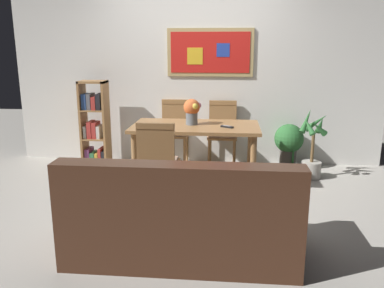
% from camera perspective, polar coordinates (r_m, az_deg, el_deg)
% --- Properties ---
extents(ground_plane, '(12.00, 12.00, 0.00)m').
position_cam_1_polar(ground_plane, '(4.47, -1.02, -7.73)').
color(ground_plane, '#B7B2A8').
extents(wall_back_with_painting, '(5.20, 0.14, 2.60)m').
position_cam_1_polar(wall_back_with_painting, '(5.67, 0.68, 10.41)').
color(wall_back_with_painting, silver).
rests_on(wall_back_with_painting, ground_plane).
extents(dining_table, '(1.52, 0.83, 0.72)m').
position_cam_1_polar(dining_table, '(4.79, 0.52, 1.61)').
color(dining_table, '#9E7042').
rests_on(dining_table, ground_plane).
extents(dining_chair_near_left, '(0.40, 0.41, 0.91)m').
position_cam_1_polar(dining_chair_near_left, '(4.10, -4.96, -1.85)').
color(dining_chair_near_left, '#9E7042').
rests_on(dining_chair_near_left, ground_plane).
extents(dining_chair_far_left, '(0.40, 0.41, 0.91)m').
position_cam_1_polar(dining_chair_far_left, '(5.63, -2.53, 2.50)').
color(dining_chair_far_left, '#9E7042').
rests_on(dining_chair_far_left, ground_plane).
extents(dining_chair_far_right, '(0.40, 0.41, 0.91)m').
position_cam_1_polar(dining_chair_far_right, '(5.53, 4.39, 2.27)').
color(dining_chair_far_right, '#9E7042').
rests_on(dining_chair_far_right, ground_plane).
extents(leather_couch, '(1.80, 0.84, 0.84)m').
position_cam_1_polar(leather_couch, '(3.20, -1.53, -10.72)').
color(leather_couch, '#472819').
rests_on(leather_couch, ground_plane).
extents(bookshelf, '(0.36, 0.28, 1.19)m').
position_cam_1_polar(bookshelf, '(5.66, -13.78, 2.37)').
color(bookshelf, '#9E7042').
rests_on(bookshelf, ground_plane).
extents(potted_ivy, '(0.40, 0.40, 0.62)m').
position_cam_1_polar(potted_ivy, '(5.60, 13.73, 0.25)').
color(potted_ivy, '#4C4742').
rests_on(potted_ivy, ground_plane).
extents(potted_palm, '(0.40, 0.40, 0.89)m').
position_cam_1_polar(potted_palm, '(5.25, 16.85, -1.15)').
color(potted_palm, '#B2ADA3').
rests_on(potted_palm, ground_plane).
extents(flower_vase, '(0.21, 0.20, 0.31)m').
position_cam_1_polar(flower_vase, '(4.77, 0.00, 4.92)').
color(flower_vase, slate).
rests_on(flower_vase, dining_table).
extents(tv_remote, '(0.16, 0.12, 0.02)m').
position_cam_1_polar(tv_remote, '(4.63, 5.05, 2.50)').
color(tv_remote, black).
rests_on(tv_remote, dining_table).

